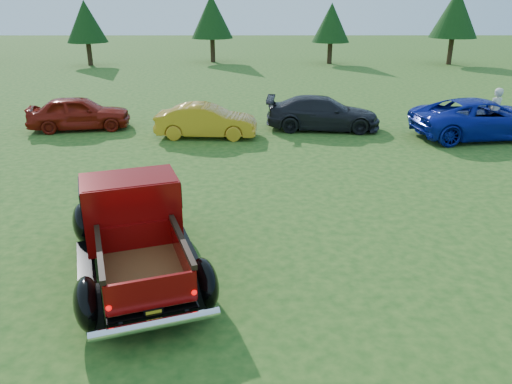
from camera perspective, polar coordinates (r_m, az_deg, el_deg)
ground at (r=10.41m, az=-1.53°, el=-6.09°), size 120.00×120.00×0.00m
tree_west at (r=40.18m, az=-18.89°, el=17.95°), size 2.94×2.94×4.60m
tree_mid_left at (r=40.38m, az=-5.09°, el=19.35°), size 3.20×3.20×5.00m
tree_mid_right at (r=39.69m, az=8.60°, el=18.58°), size 2.82×2.82×4.40m
tree_east at (r=41.46m, az=21.83°, el=18.43°), size 3.46×3.46×5.40m
pickup_truck at (r=9.64m, az=-13.90°, el=-3.56°), size 3.44×5.08×1.77m
show_car_red at (r=20.57m, az=-19.56°, el=8.54°), size 3.99×2.15×1.29m
show_car_yellow at (r=18.37m, az=-5.70°, el=8.09°), size 3.70×1.46×1.20m
show_car_grey at (r=19.59m, az=7.65°, el=8.93°), size 4.47×2.13×1.26m
show_car_blue at (r=19.94m, az=24.49°, el=7.64°), size 5.30×2.96×1.40m
spectator at (r=20.38m, az=25.58°, el=8.25°), size 0.76×0.64×1.76m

